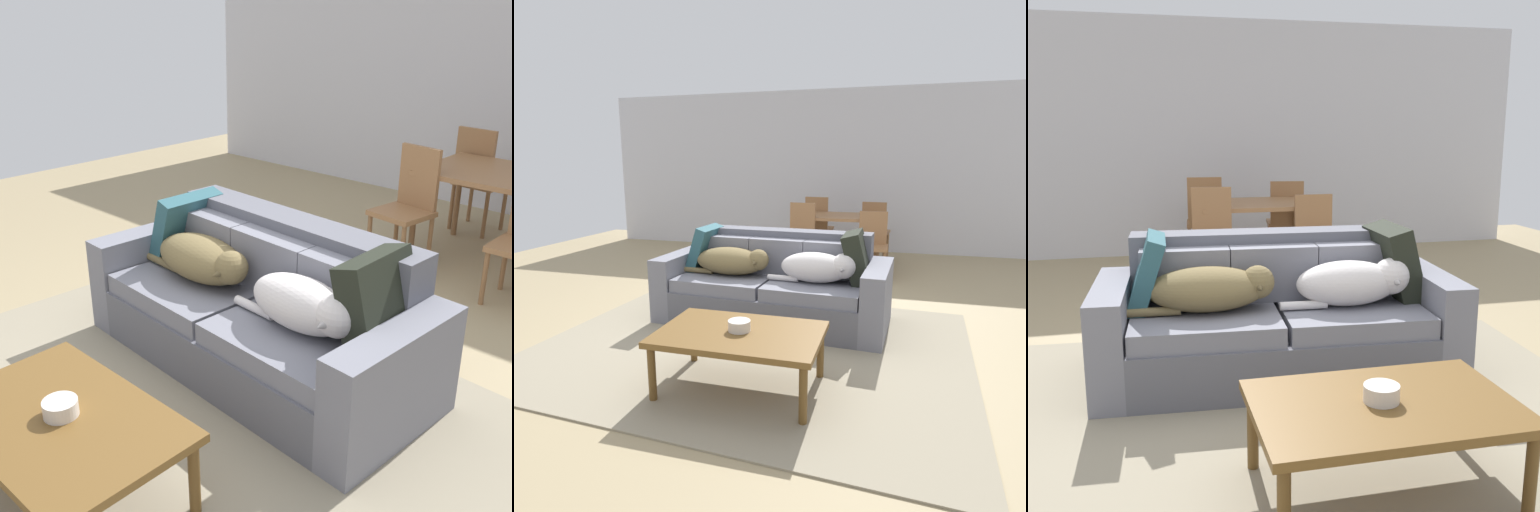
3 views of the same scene
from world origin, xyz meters
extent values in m
plane|color=tan|center=(0.00, 0.00, 0.00)|extent=(10.00, 10.00, 0.00)
cube|color=gray|center=(0.10, -0.50, 0.01)|extent=(3.55, 2.94, 0.01)
cube|color=#5B5C65|center=(0.10, 0.13, 0.16)|extent=(1.79, 1.01, 0.32)
cube|color=slate|center=(-0.34, 0.15, 0.38)|extent=(0.89, 0.92, 0.12)
cube|color=slate|center=(0.53, 0.10, 0.38)|extent=(0.89, 0.92, 0.12)
cube|color=#5B5C65|center=(0.12, 0.46, 0.64)|extent=(1.75, 0.34, 0.40)
cube|color=slate|center=(-0.43, 0.30, 0.61)|extent=(0.54, 0.19, 0.34)
cube|color=slate|center=(0.10, 0.27, 0.61)|extent=(0.54, 0.19, 0.34)
cube|color=slate|center=(0.64, 0.24, 0.61)|extent=(0.54, 0.19, 0.34)
cube|color=slate|center=(-0.87, 0.19, 0.30)|extent=(0.25, 0.92, 0.61)
cube|color=slate|center=(1.06, 0.07, 0.30)|extent=(0.25, 0.92, 0.61)
ellipsoid|color=brown|center=(-0.32, 0.11, 0.57)|extent=(0.71, 0.40, 0.26)
sphere|color=brown|center=(-0.03, 0.08, 0.60)|extent=(0.20, 0.20, 0.20)
cone|color=brown|center=(-0.04, -0.01, 0.59)|extent=(0.09, 0.11, 0.09)
cylinder|color=brown|center=(-0.64, 0.06, 0.47)|extent=(0.31, 0.07, 0.05)
ellipsoid|color=silver|center=(0.51, 0.04, 0.57)|extent=(0.64, 0.35, 0.27)
sphere|color=silver|center=(0.77, 0.00, 0.61)|extent=(0.22, 0.22, 0.22)
cone|color=#A39D9C|center=(0.76, -0.09, 0.60)|extent=(0.11, 0.13, 0.10)
cylinder|color=silver|center=(0.22, -0.01, 0.47)|extent=(0.28, 0.07, 0.05)
cube|color=#2A555F|center=(-0.66, 0.29, 0.64)|extent=(0.25, 0.46, 0.46)
cube|color=black|center=(0.87, 0.19, 0.65)|extent=(0.27, 0.47, 0.49)
cube|color=brown|center=(0.24, -1.19, 0.39)|extent=(1.06, 0.70, 0.04)
cylinder|color=brown|center=(-0.24, -0.89, 0.18)|extent=(0.05, 0.05, 0.37)
cylinder|color=brown|center=(0.72, -0.89, 0.18)|extent=(0.05, 0.05, 0.37)
cylinder|color=silver|center=(0.23, -1.18, 0.44)|extent=(0.15, 0.15, 0.07)
cube|color=#92643E|center=(0.43, 2.62, 0.74)|extent=(1.13, 0.88, 0.04)
cylinder|color=brown|center=(-0.08, 2.23, 0.36)|extent=(0.05, 0.05, 0.72)
cylinder|color=brown|center=(-0.08, 3.01, 0.36)|extent=(0.05, 0.05, 0.72)
cube|color=#92643E|center=(-0.08, 2.02, 0.45)|extent=(0.45, 0.45, 0.04)
cube|color=#92643E|center=(-0.05, 2.20, 0.71)|extent=(0.36, 0.09, 0.49)
cylinder|color=brown|center=(-0.27, 1.87, 0.21)|extent=(0.04, 0.04, 0.43)
cylinder|color=brown|center=(0.07, 1.82, 0.21)|extent=(0.04, 0.04, 0.43)
cylinder|color=brown|center=(-0.22, 2.21, 0.21)|extent=(0.04, 0.04, 0.43)
cylinder|color=brown|center=(0.12, 2.16, 0.21)|extent=(0.04, 0.04, 0.43)
cylinder|color=brown|center=(0.73, 1.81, 0.20)|extent=(0.04, 0.04, 0.40)
cylinder|color=brown|center=(0.73, 2.15, 0.20)|extent=(0.04, 0.04, 0.40)
cube|color=#92643E|center=(0.00, 3.29, 0.46)|extent=(0.43, 0.43, 0.04)
cube|color=#92643E|center=(-0.02, 3.11, 0.72)|extent=(0.36, 0.06, 0.50)
cylinder|color=brown|center=(0.18, 3.44, 0.22)|extent=(0.04, 0.04, 0.44)
cylinder|color=brown|center=(-0.16, 3.47, 0.22)|extent=(0.04, 0.04, 0.44)
cylinder|color=brown|center=(0.15, 3.10, 0.22)|extent=(0.04, 0.04, 0.44)
cylinder|color=brown|center=(-0.19, 3.13, 0.22)|extent=(0.04, 0.04, 0.44)
camera|label=1|loc=(2.30, -2.21, 2.00)|focal=43.99mm
camera|label=2|loc=(1.17, -3.75, 1.47)|focal=31.09mm
camera|label=3|loc=(-0.67, -3.30, 1.49)|focal=42.75mm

